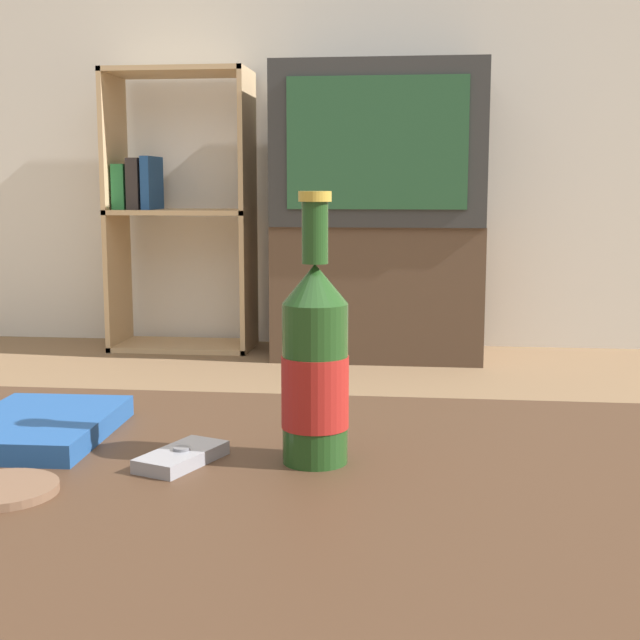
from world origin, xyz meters
name	(u,v)px	position (x,y,z in m)	size (l,w,h in m)	color
back_wall	(391,35)	(0.00, 3.02, 1.30)	(8.00, 0.05, 2.60)	silver
coffee_table	(270,530)	(0.00, 0.00, 0.35)	(1.31, 0.69, 0.41)	#422B1C
tv_stand	(378,291)	(-0.03, 2.74, 0.26)	(0.82, 0.42, 0.53)	#4C3828
television	(380,146)	(-0.03, 2.73, 0.84)	(0.81, 0.47, 0.62)	#2D2D2D
bookshelf	(173,207)	(-0.89, 2.81, 0.59)	(0.58, 0.30, 1.15)	tan
beer_bottle	(315,366)	(0.04, 0.05, 0.50)	(0.07, 0.07, 0.27)	#1E4219
cell_phone	(182,457)	(-0.10, 0.03, 0.41)	(0.08, 0.11, 0.02)	gray
coaster	(1,490)	(-0.23, -0.07, 0.41)	(0.10, 0.10, 0.01)	brown
table_book	(39,427)	(-0.28, 0.11, 0.42)	(0.16, 0.22, 0.02)	navy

